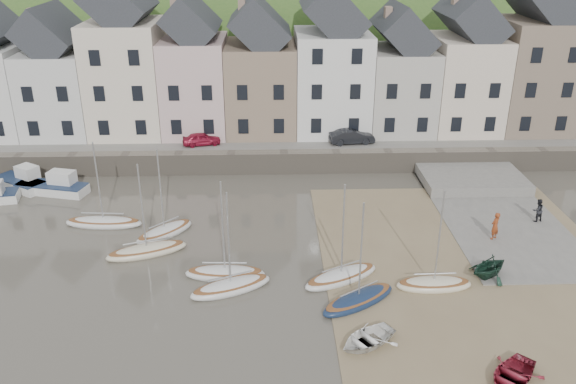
{
  "coord_description": "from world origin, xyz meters",
  "views": [
    {
      "loc": [
        -1.12,
        -29.51,
        18.76
      ],
      "look_at": [
        0.0,
        6.0,
        3.0
      ],
      "focal_mm": 36.96,
      "sensor_mm": 36.0,
      "label": 1
    }
  ],
  "objects_px": {
    "person_dark": "(538,210)",
    "car_left": "(202,139)",
    "rowboat_white": "(367,339)",
    "rowboat_red": "(512,375)",
    "car_right": "(352,136)",
    "sailboat_0": "(104,222)",
    "person_red": "(495,226)",
    "rowboat_green": "(489,266)"
  },
  "relations": [
    {
      "from": "person_red",
      "to": "person_dark",
      "type": "height_order",
      "value": "person_red"
    },
    {
      "from": "rowboat_green",
      "to": "person_dark",
      "type": "bearing_deg",
      "value": 108.7
    },
    {
      "from": "rowboat_green",
      "to": "car_left",
      "type": "height_order",
      "value": "car_left"
    },
    {
      "from": "rowboat_red",
      "to": "person_dark",
      "type": "xyz_separation_m",
      "value": [
        7.75,
        15.76,
        0.57
      ]
    },
    {
      "from": "person_red",
      "to": "car_right",
      "type": "bearing_deg",
      "value": -99.71
    },
    {
      "from": "sailboat_0",
      "to": "rowboat_red",
      "type": "xyz_separation_m",
      "value": [
        22.33,
        -16.26,
        0.13
      ]
    },
    {
      "from": "rowboat_white",
      "to": "rowboat_green",
      "type": "xyz_separation_m",
      "value": [
        8.07,
        5.94,
        0.39
      ]
    },
    {
      "from": "person_red",
      "to": "car_left",
      "type": "relative_size",
      "value": 0.58
    },
    {
      "from": "rowboat_red",
      "to": "person_red",
      "type": "relative_size",
      "value": 1.7
    },
    {
      "from": "sailboat_0",
      "to": "rowboat_white",
      "type": "height_order",
      "value": "sailboat_0"
    },
    {
      "from": "sailboat_0",
      "to": "rowboat_red",
      "type": "bearing_deg",
      "value": -36.05
    },
    {
      "from": "rowboat_red",
      "to": "car_right",
      "type": "relative_size",
      "value": 0.82
    },
    {
      "from": "rowboat_red",
      "to": "person_dark",
      "type": "height_order",
      "value": "person_dark"
    },
    {
      "from": "rowboat_red",
      "to": "car_left",
      "type": "relative_size",
      "value": 0.98
    },
    {
      "from": "person_dark",
      "to": "car_left",
      "type": "relative_size",
      "value": 0.51
    },
    {
      "from": "rowboat_white",
      "to": "rowboat_red",
      "type": "bearing_deg",
      "value": 31.22
    },
    {
      "from": "rowboat_red",
      "to": "rowboat_green",
      "type": "bearing_deg",
      "value": 121.69
    },
    {
      "from": "car_right",
      "to": "sailboat_0",
      "type": "bearing_deg",
      "value": 116.55
    },
    {
      "from": "rowboat_green",
      "to": "car_left",
      "type": "relative_size",
      "value": 0.83
    },
    {
      "from": "rowboat_white",
      "to": "car_left",
      "type": "bearing_deg",
      "value": 168.5
    },
    {
      "from": "car_right",
      "to": "rowboat_white",
      "type": "bearing_deg",
      "value": 168.13
    },
    {
      "from": "sailboat_0",
      "to": "car_left",
      "type": "xyz_separation_m",
      "value": [
        5.63,
        12.06,
        1.9
      ]
    },
    {
      "from": "sailboat_0",
      "to": "person_dark",
      "type": "height_order",
      "value": "sailboat_0"
    },
    {
      "from": "rowboat_white",
      "to": "rowboat_green",
      "type": "distance_m",
      "value": 10.03
    },
    {
      "from": "rowboat_white",
      "to": "person_red",
      "type": "distance_m",
      "value": 14.5
    },
    {
      "from": "sailboat_0",
      "to": "car_left",
      "type": "relative_size",
      "value": 1.93
    },
    {
      "from": "person_red",
      "to": "car_left",
      "type": "distance_m",
      "value": 25.5
    },
    {
      "from": "rowboat_white",
      "to": "person_dark",
      "type": "bearing_deg",
      "value": 98.96
    },
    {
      "from": "sailboat_0",
      "to": "rowboat_white",
      "type": "distance_m",
      "value": 21.05
    },
    {
      "from": "person_dark",
      "to": "car_left",
      "type": "xyz_separation_m",
      "value": [
        -24.46,
        12.56,
        1.2
      ]
    },
    {
      "from": "person_dark",
      "to": "car_right",
      "type": "relative_size",
      "value": 0.43
    },
    {
      "from": "sailboat_0",
      "to": "person_dark",
      "type": "distance_m",
      "value": 30.1
    },
    {
      "from": "car_left",
      "to": "car_right",
      "type": "distance_m",
      "value": 13.1
    },
    {
      "from": "rowboat_green",
      "to": "car_right",
      "type": "xyz_separation_m",
      "value": [
        -5.56,
        19.56,
        1.47
      ]
    },
    {
      "from": "rowboat_red",
      "to": "sailboat_0",
      "type": "bearing_deg",
      "value": -171.82
    },
    {
      "from": "rowboat_green",
      "to": "rowboat_white",
      "type": "bearing_deg",
      "value": -85.32
    },
    {
      "from": "person_dark",
      "to": "rowboat_red",
      "type": "bearing_deg",
      "value": 47.89
    },
    {
      "from": "car_left",
      "to": "car_right",
      "type": "bearing_deg",
      "value": -102.42
    },
    {
      "from": "rowboat_green",
      "to": "person_red",
      "type": "distance_m",
      "value": 4.95
    },
    {
      "from": "rowboat_green",
      "to": "car_left",
      "type": "distance_m",
      "value": 27.07
    },
    {
      "from": "car_left",
      "to": "person_dark",
      "type": "bearing_deg",
      "value": -129.6
    },
    {
      "from": "sailboat_0",
      "to": "car_right",
      "type": "height_order",
      "value": "sailboat_0"
    }
  ]
}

